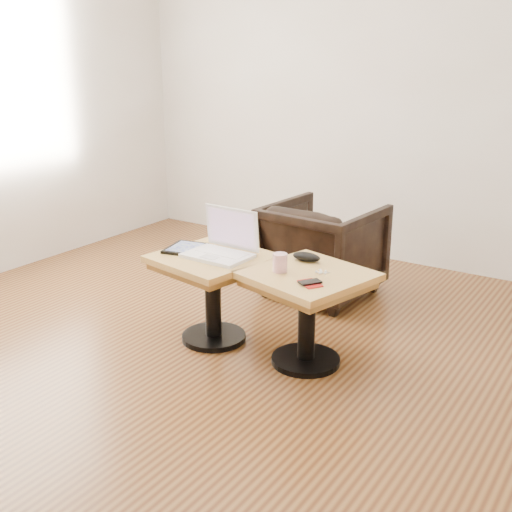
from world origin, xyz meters
The scene contains 11 objects.
room_shell centered at (0.00, 0.00, 1.35)m, with size 4.52×4.52×2.71m.
side_table_left centered at (-0.14, 0.22, 0.40)m, with size 0.68×0.68×0.53m.
side_table_right centered at (0.47, 0.26, 0.40)m, with size 0.71×0.71×0.53m.
laptop centered at (-0.09, 0.25, 0.59)m, with size 0.38×0.30×0.27m.
tablet centered at (-0.34, 0.21, 0.54)m, with size 0.24×0.28×0.02m.
charging_adapter centered at (-0.31, 0.46, 0.55)m, with size 0.04×0.04×0.02m, color white.
glasses_case centered at (0.37, 0.42, 0.56)m, with size 0.17×0.07×0.05m, color black.
striped_cup centered at (0.33, 0.19, 0.58)m, with size 0.08×0.08×0.10m, color #C75571.
earbuds_tangle centered at (0.53, 0.29, 0.54)m, with size 0.07×0.06×0.01m.
phone_on_sleeve centered at (0.56, 0.11, 0.54)m, with size 0.15×0.14×0.02m.
armchair centered at (0.05, 1.24, 0.33)m, with size 0.71×0.73×0.66m, color black.
Camera 1 is at (2.00, -2.59, 1.68)m, focal length 45.00 mm.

